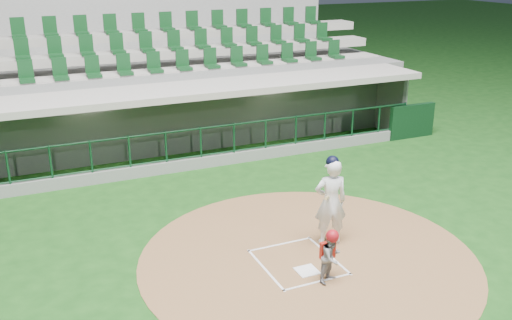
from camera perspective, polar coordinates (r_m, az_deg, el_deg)
The scene contains 8 objects.
ground at distance 12.42m, azimuth 3.53°, elevation -9.58°, with size 120.00×120.00×0.00m, color #133F12.
dirt_circle at distance 12.39m, azimuth 5.22°, elevation -9.68°, with size 7.20×7.20×0.01m, color brown.
home_plate at distance 11.87m, azimuth 5.11°, elevation -10.98°, with size 0.43×0.43×0.02m, color white.
batter_box_chalk at distance 12.18m, azimuth 4.19°, elevation -10.14°, with size 1.55×1.80×0.01m.
dugout_structure at distance 18.86m, azimuth -7.06°, elevation 3.81°, with size 16.40×3.70×3.00m.
seating_deck at distance 21.61m, azimuth -9.83°, elevation 6.97°, with size 17.00×6.72×5.15m.
batter at distance 12.58m, azimuth 7.48°, elevation -4.06°, with size 0.95×0.96×2.06m.
catcher at distance 11.35m, azimuth 7.54°, elevation -9.45°, with size 0.62×0.56×1.11m.
Camera 1 is at (-5.07, -9.58, 6.05)m, focal length 40.00 mm.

